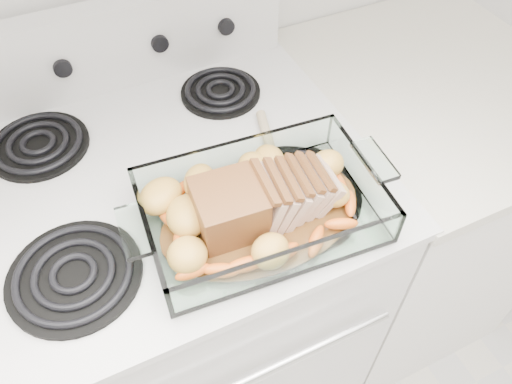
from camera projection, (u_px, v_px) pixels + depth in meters
name	position (u px, v px, depth m)	size (l,w,h in m)	color
electric_range	(186.00, 291.00, 1.27)	(0.78, 0.70, 1.12)	silver
counter_right	(399.00, 208.00, 1.47)	(0.58, 0.68, 0.93)	white
baking_dish	(261.00, 211.00, 0.83)	(0.38, 0.25, 0.07)	white
pork_roast	(253.00, 203.00, 0.80)	(0.24, 0.11, 0.09)	brown
roast_vegetables	(249.00, 192.00, 0.84)	(0.39, 0.21, 0.05)	orange
wooden_spoon	(285.00, 184.00, 0.89)	(0.09, 0.29, 0.02)	#C7B488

